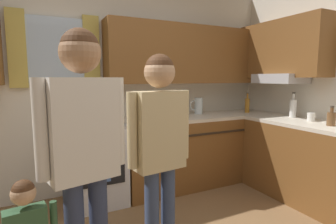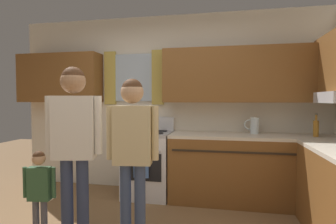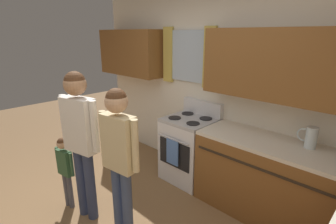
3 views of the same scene
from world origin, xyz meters
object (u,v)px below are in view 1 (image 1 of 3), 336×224
Objects in this scene: stove_oven at (94,161)px; mug_ceramic_white at (311,117)px; water_pitcher at (198,106)px; adult_in_plaid at (160,139)px; bottle_squat_brown at (331,118)px; bottle_milk_white at (293,108)px; adult_holding_child at (84,140)px; bottle_oil_amber at (247,105)px.

stove_oven is 2.51m from mug_ceramic_white.
adult_in_plaid reaches higher than water_pitcher.
bottle_milk_white reaches higher than bottle_squat_brown.
bottle_milk_white is 2.75m from adult_holding_child.
water_pitcher reaches higher than bottle_squat_brown.
bottle_milk_white is (0.16, 0.59, 0.04)m from bottle_squat_brown.
bottle_milk_white is at bearing 76.57° from mug_ceramic_white.
adult_holding_child is (-2.64, -0.76, 0.02)m from bottle_milk_white.
mug_ceramic_white is 0.08× the size of adult_in_plaid.
adult_in_plaid is at bearing -162.99° from bottle_milk_white.
water_pitcher is at bearing 49.46° from adult_in_plaid.
adult_in_plaid is (0.52, 0.11, -0.07)m from adult_holding_child.
bottle_oil_amber is 0.73m from water_pitcher.
bottle_milk_white reaches higher than mug_ceramic_white.
bottle_squat_brown is at bearing -62.04° from water_pitcher.
adult_in_plaid reaches higher than stove_oven.
bottle_oil_amber is 2.31m from adult_in_plaid.
bottle_squat_brown is 0.72× the size of bottle_oil_amber.
mug_ceramic_white is 2.07m from adult_in_plaid.
water_pitcher is 0.14× the size of adult_in_plaid.
stove_oven is 5.00× the size of water_pitcher.
adult_holding_child reaches higher than stove_oven.
adult_in_plaid is at bearing -146.98° from bottle_oil_amber.
water_pitcher is 2.33m from adult_holding_child.
bottle_squat_brown is 1.63× the size of mug_ceramic_white.
bottle_oil_amber is at bearing 106.80° from bottle_milk_white.
adult_holding_child reaches higher than adult_in_plaid.
water_pitcher is (-0.73, 1.38, 0.03)m from bottle_squat_brown.
adult_holding_child is 0.54m from adult_in_plaid.
adult_in_plaid is (-1.22, -1.43, -0.04)m from water_pitcher.
bottle_squat_brown is 0.93× the size of water_pitcher.
bottle_oil_amber reaches higher than bottle_squat_brown.
adult_holding_child reaches higher than bottle_milk_white.
bottle_oil_amber is 0.17× the size of adult_holding_child.
adult_holding_child is (-0.31, -1.42, 0.57)m from stove_oven.
stove_oven is at bearing 77.81° from adult_holding_child.
adult_holding_child is at bearing -150.84° from bottle_oil_amber.
mug_ceramic_white is (0.09, 0.29, -0.03)m from bottle_squat_brown.
water_pitcher is at bearing 166.19° from bottle_oil_amber.
bottle_oil_amber reaches higher than mug_ceramic_white.
bottle_oil_amber is at bearing -13.81° from water_pitcher.
adult_in_plaid is at bearing 12.26° from adult_holding_child.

